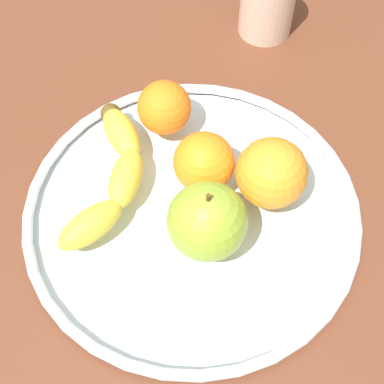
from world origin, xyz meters
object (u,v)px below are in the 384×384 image
at_px(banana, 113,175).
at_px(orange_center, 164,108).
at_px(apple, 207,221).
at_px(orange_front_left, 272,173).
at_px(fruit_bowl, 192,211).
at_px(ambient_mug, 268,2).
at_px(orange_back_left, 202,162).

xyz_separation_m(banana, orange_center, (0.10, -0.02, 0.01)).
xyz_separation_m(apple, orange_center, (0.13, 0.10, -0.01)).
bearing_deg(apple, orange_center, 36.75).
distance_m(banana, orange_front_left, 0.17).
xyz_separation_m(fruit_bowl, orange_center, (0.10, 0.07, 0.04)).
bearing_deg(banana, orange_center, -21.88).
bearing_deg(fruit_bowl, orange_center, 35.55).
bearing_deg(ambient_mug, banana, 165.44).
bearing_deg(banana, fruit_bowl, -97.95).
height_order(fruit_bowl, banana, banana).
xyz_separation_m(orange_front_left, ambient_mug, (0.28, 0.08, -0.01)).
height_order(apple, orange_center, apple).
xyz_separation_m(orange_center, orange_front_left, (-0.05, -0.14, 0.01)).
bearing_deg(ambient_mug, fruit_bowl, -178.58).
bearing_deg(orange_center, ambient_mug, -15.17).
bearing_deg(fruit_bowl, orange_front_left, -57.89).
relative_size(orange_back_left, ambient_mug, 0.61).
distance_m(apple, orange_front_left, 0.09).
xyz_separation_m(apple, orange_front_left, (0.08, -0.04, -0.00)).
bearing_deg(fruit_bowl, orange_back_left, 2.60).
xyz_separation_m(fruit_bowl, ambient_mug, (0.32, 0.01, 0.04)).
bearing_deg(fruit_bowl, apple, -140.02).
relative_size(orange_back_left, orange_front_left, 0.87).
bearing_deg(orange_front_left, fruit_bowl, 122.11).
distance_m(apple, ambient_mug, 0.36).
distance_m(orange_back_left, ambient_mug, 0.29).
height_order(apple, ambient_mug, apple).
bearing_deg(fruit_bowl, ambient_mug, 1.42).
bearing_deg(apple, orange_front_left, -29.13).
height_order(banana, ambient_mug, ambient_mug).
bearing_deg(orange_front_left, orange_center, 70.12).
relative_size(banana, ambient_mug, 1.85).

